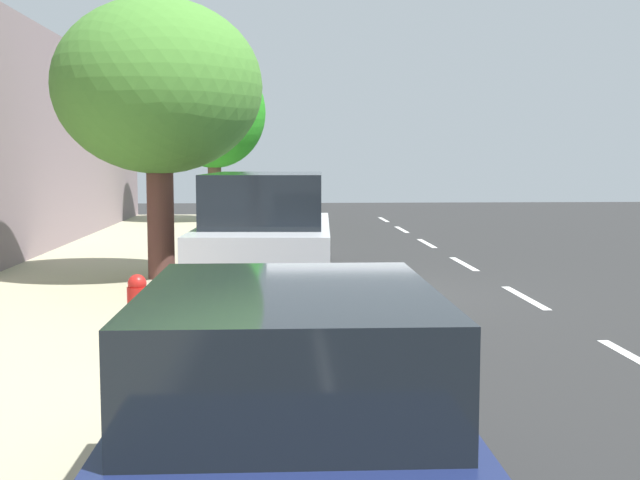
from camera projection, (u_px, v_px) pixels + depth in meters
The scene contains 13 objects.
ground at pixel (343, 293), 13.44m from camera, with size 55.40×55.40×0.00m, color #2A2A2A.
sidewalk at pixel (84, 291), 13.20m from camera, with size 3.92×34.62×0.14m, color tan.
curb_edge at pixel (211, 290), 13.32m from camera, with size 0.16×34.62×0.14m, color gray.
lane_stripe_centre at pixel (490, 278), 15.11m from camera, with size 0.14×31.60×0.01m.
lane_stripe_bike_edge at pixel (301, 293), 13.40m from camera, with size 0.12×34.62×0.01m, color white.
parked_sedan_white_nearest at pixel (276, 221), 19.17m from camera, with size 1.92×4.44×1.52m.
parked_suv_silver_second at pixel (267, 236), 12.49m from camera, with size 2.19×4.81×1.99m.
parked_sedan_dark_blue_mid at pixel (290, 428), 4.42m from camera, with size 1.87×4.41×1.52m.
bicycle_at_curb at pixel (239, 272), 13.32m from camera, with size 1.31×1.20×0.75m.
cyclist_with_backpack at pixel (227, 231), 13.70m from camera, with size 0.54×0.55×1.65m.
street_tree_near_cyclist at pixel (214, 113), 26.79m from camera, with size 3.40×3.40×5.42m.
street_tree_mid_block at pixel (158, 88), 13.86m from camera, with size 3.54×3.54×4.77m.
fire_hydrant at pixel (138, 313), 8.74m from camera, with size 0.22×0.22×0.84m.
Camera 1 is at (1.13, 13.25, 2.21)m, focal length 45.86 mm.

